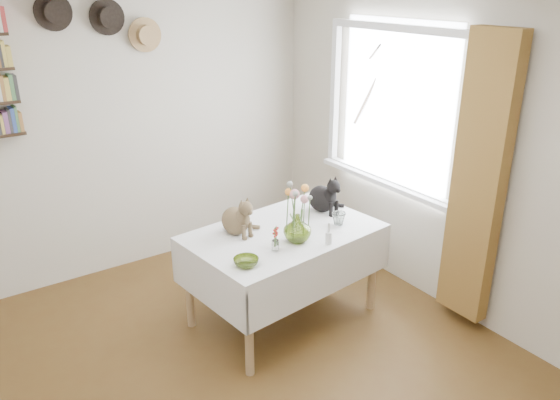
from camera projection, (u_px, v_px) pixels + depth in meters
room at (236, 229)px, 2.89m from camera, size 4.08×4.58×2.58m
window at (393, 121)px, 4.48m from camera, size 0.12×1.52×1.32m
curtain at (478, 182)px, 3.84m from camera, size 0.12×0.38×2.10m
dining_table at (283, 253)px, 4.11m from camera, size 1.48×1.04×0.75m
tabby_cat at (235, 214)px, 3.95m from camera, size 0.26×0.30×0.31m
black_cat at (322, 192)px, 4.34m from camera, size 0.26×0.30×0.32m
flower_vase at (297, 228)px, 3.85m from camera, size 0.24×0.24×0.21m
green_bowl at (246, 262)px, 3.54m from camera, size 0.19×0.19×0.05m
drinking_glass at (339, 219)px, 4.13m from camera, size 0.14×0.14×0.10m
candlestick at (329, 237)px, 3.82m from camera, size 0.05×0.05×0.16m
berry_jar at (275, 239)px, 3.71m from camera, size 0.05×0.05×0.20m
porcelain_figurine at (336, 206)px, 4.40m from camera, size 0.05×0.05×0.09m
flower_bouquet at (297, 196)px, 3.76m from camera, size 0.17×0.13×0.39m
wall_hats at (104, 22)px, 4.28m from camera, size 0.98×0.09×0.48m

